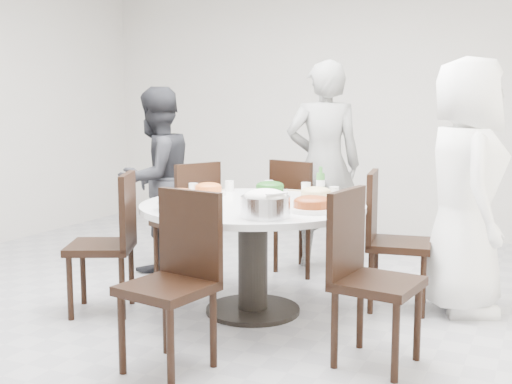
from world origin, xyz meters
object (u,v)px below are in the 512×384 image
at_px(chair_s, 167,284).
at_px(beverage_bottle, 320,181).
at_px(diner_left, 156,179).
at_px(chair_sw, 101,243).
at_px(dining_table, 253,258).
at_px(chair_se, 378,279).
at_px(diner_middle, 324,165).
at_px(soup_bowl, 180,203).
at_px(chair_nw, 185,220).
at_px(rice_bowl, 265,207).
at_px(diner_right, 465,187).
at_px(chair_ne, 399,241).
at_px(chair_n, 305,216).

height_order(chair_s, beverage_bottle, beverage_bottle).
height_order(diner_left, beverage_bottle, diner_left).
xyz_separation_m(chair_sw, chair_s, (0.94, -0.63, 0.00)).
bearing_deg(chair_s, dining_table, 99.51).
relative_size(chair_se, diner_middle, 0.54).
height_order(soup_bowl, beverage_bottle, beverage_bottle).
xyz_separation_m(chair_nw, beverage_bottle, (1.16, -0.03, 0.38)).
xyz_separation_m(diner_left, rice_bowl, (1.51, -1.13, 0.04)).
bearing_deg(beverage_bottle, diner_right, 6.33).
bearing_deg(chair_s, diner_right, 62.46).
relative_size(chair_sw, diner_middle, 0.54).
bearing_deg(beverage_bottle, chair_ne, -2.66).
distance_m(chair_ne, chair_s, 1.78).
bearing_deg(diner_left, diner_right, 101.41).
xyz_separation_m(chair_n, soup_bowl, (-0.24, -1.56, 0.32)).
xyz_separation_m(chair_ne, diner_middle, (-0.87, 0.91, 0.41)).
height_order(diner_middle, beverage_bottle, diner_middle).
bearing_deg(beverage_bottle, chair_s, -100.28).
height_order(chair_n, chair_s, same).
bearing_deg(diner_middle, diner_right, 124.56).
height_order(dining_table, beverage_bottle, beverage_bottle).
height_order(chair_se, beverage_bottle, beverage_bottle).
height_order(dining_table, soup_bowl, soup_bowl).
bearing_deg(dining_table, diner_right, 26.56).
height_order(chair_n, diner_middle, diner_middle).
xyz_separation_m(dining_table, diner_left, (-1.23, 0.69, 0.40)).
xyz_separation_m(diner_right, diner_left, (-2.50, 0.05, -0.09)).
distance_m(chair_sw, beverage_bottle, 1.60).
bearing_deg(diner_middle, rice_bowl, 74.63).
height_order(chair_sw, diner_right, diner_right).
relative_size(diner_right, diner_middle, 0.97).
distance_m(chair_n, rice_bowl, 1.65).
bearing_deg(chair_sw, rice_bowl, 63.51).
xyz_separation_m(chair_se, diner_middle, (-0.98, 1.92, 0.41)).
height_order(chair_nw, diner_right, diner_right).
distance_m(chair_n, diner_middle, 0.50).
bearing_deg(diner_right, chair_ne, 88.24).
height_order(chair_ne, rice_bowl, chair_ne).
relative_size(chair_n, rice_bowl, 3.26).
height_order(rice_bowl, beverage_bottle, beverage_bottle).
height_order(diner_middle, diner_left, diner_middle).
distance_m(dining_table, diner_left, 1.46).
relative_size(diner_middle, rice_bowl, 6.07).
bearing_deg(diner_right, chair_nw, 71.58).
xyz_separation_m(diner_middle, diner_left, (-1.23, -0.72, -0.11)).
relative_size(diner_left, beverage_bottle, 7.30).
bearing_deg(chair_n, diner_right, 176.76).
distance_m(dining_table, chair_ne, 1.01).
bearing_deg(chair_n, chair_s, 108.82).
height_order(diner_right, beverage_bottle, diner_right).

